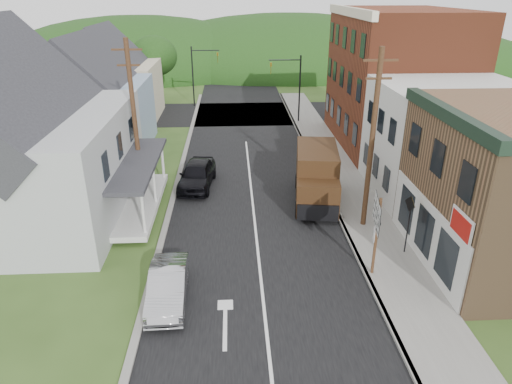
{
  "coord_description": "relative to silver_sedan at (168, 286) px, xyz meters",
  "views": [
    {
      "loc": [
        -1.07,
        -17.09,
        11.38
      ],
      "look_at": [
        0.02,
        3.26,
        2.2
      ],
      "focal_mm": 32.0,
      "sensor_mm": 36.0,
      "label": 1
    }
  ],
  "objects": [
    {
      "name": "utility_pole_right",
      "position": [
        9.33,
        5.66,
        3.98
      ],
      "size": [
        1.6,
        0.26,
        9.0
      ],
      "color": "#472D19",
      "rests_on": "ground"
    },
    {
      "name": "house_cream",
      "position": [
        -7.77,
        28.16,
        3.02
      ],
      "size": [
        7.14,
        8.16,
        7.28
      ],
      "color": "beige",
      "rests_on": "ground"
    },
    {
      "name": "house_gray",
      "position": [
        -8.27,
        8.16,
        3.56
      ],
      "size": [
        10.2,
        12.24,
        8.35
      ],
      "color": "#B0B4B6",
      "rests_on": "ground"
    },
    {
      "name": "tree_left_d",
      "position": [
        -5.27,
        34.16,
        4.21
      ],
      "size": [
        4.8,
        4.8,
        6.94
      ],
      "color": "#382616",
      "rests_on": "ground"
    },
    {
      "name": "traffic_signal_right",
      "position": [
        8.03,
        25.66,
        3.09
      ],
      "size": [
        2.87,
        0.2,
        6.0
      ],
      "color": "black",
      "rests_on": "ground"
    },
    {
      "name": "curb_left",
      "position": [
        -0.92,
        10.16,
        -0.61
      ],
      "size": [
        0.3,
        55.0,
        0.12
      ],
      "primitive_type": "cube",
      "color": "slate",
      "rests_on": "ground"
    },
    {
      "name": "storefront_red",
      "position": [
        15.03,
        19.16,
        4.33
      ],
      "size": [
        8.0,
        12.0,
        10.0
      ],
      "primitive_type": "cube",
      "color": "maroon",
      "rests_on": "ground"
    },
    {
      "name": "curb_right",
      "position": [
        8.28,
        10.16,
        -0.6
      ],
      "size": [
        0.2,
        55.0,
        0.15
      ],
      "primitive_type": "cube",
      "color": "slate",
      "rests_on": "ground"
    },
    {
      "name": "cross_road",
      "position": [
        3.73,
        29.16,
        -0.67
      ],
      "size": [
        60.0,
        9.0,
        0.02
      ],
      "primitive_type": "cube",
      "color": "black",
      "rests_on": "ground"
    },
    {
      "name": "traffic_signal_left",
      "position": [
        -0.57,
        32.66,
        3.09
      ],
      "size": [
        2.87,
        0.2,
        6.0
      ],
      "color": "black",
      "rests_on": "ground"
    },
    {
      "name": "sidewalk_right",
      "position": [
        9.63,
        10.16,
        -0.6
      ],
      "size": [
        2.8,
        55.0,
        0.15
      ],
      "primitive_type": "cube",
      "color": "slate",
      "rests_on": "ground"
    },
    {
      "name": "ground",
      "position": [
        3.73,
        2.16,
        -0.67
      ],
      "size": [
        120.0,
        120.0,
        0.0
      ],
      "primitive_type": "plane",
      "color": "#2D4719",
      "rests_on": "ground"
    },
    {
      "name": "utility_pole_left",
      "position": [
        -2.77,
        10.16,
        3.98
      ],
      "size": [
        1.6,
        0.26,
        9.0
      ],
      "color": "#472D19",
      "rests_on": "ground"
    },
    {
      "name": "road",
      "position": [
        3.73,
        12.16,
        -0.67
      ],
      "size": [
        9.0,
        90.0,
        0.02
      ],
      "primitive_type": "cube",
      "color": "black",
      "rests_on": "ground"
    },
    {
      "name": "forested_ridge",
      "position": [
        3.73,
        57.16,
        -0.67
      ],
      "size": [
        90.0,
        30.0,
        16.0
      ],
      "primitive_type": "ellipsoid",
      "color": "black",
      "rests_on": "ground"
    },
    {
      "name": "route_sign_cluster",
      "position": [
        8.48,
        1.28,
        1.76
      ],
      "size": [
        0.45,
        1.99,
        3.52
      ],
      "rotation": [
        0.0,
        0.0,
        -0.19
      ],
      "color": "#472D19",
      "rests_on": "sidewalk_right"
    },
    {
      "name": "delivery_van",
      "position": [
        7.35,
        8.72,
        0.91
      ],
      "size": [
        2.96,
        5.82,
        3.12
      ],
      "rotation": [
        0.0,
        0.0,
        -0.13
      ],
      "color": "black",
      "rests_on": "ground"
    },
    {
      "name": "warning_sign",
      "position": [
        10.49,
        2.86,
        1.31
      ],
      "size": [
        0.2,
        0.78,
        2.86
      ],
      "rotation": [
        0.0,
        0.0,
        0.21
      ],
      "color": "black",
      "rests_on": "sidewalk_right"
    },
    {
      "name": "storefront_white",
      "position": [
        15.03,
        9.66,
        2.58
      ],
      "size": [
        8.0,
        7.0,
        6.5
      ],
      "primitive_type": "cube",
      "color": "silver",
      "rests_on": "ground"
    },
    {
      "name": "house_blue",
      "position": [
        -7.27,
        19.16,
        3.02
      ],
      "size": [
        7.14,
        8.16,
        7.28
      ],
      "color": "#869BB7",
      "rests_on": "ground"
    },
    {
      "name": "silver_sedan",
      "position": [
        0.0,
        0.0,
        0.0
      ],
      "size": [
        1.54,
        4.12,
        1.34
      ],
      "primitive_type": "imported",
      "rotation": [
        0.0,
        0.0,
        0.03
      ],
      "color": "#AEAEB3",
      "rests_on": "ground"
    },
    {
      "name": "dark_sedan",
      "position": [
        0.41,
        11.32,
        0.14
      ],
      "size": [
        2.44,
        4.95,
        1.62
      ],
      "primitive_type": "imported",
      "rotation": [
        0.0,
        0.0,
        -0.11
      ],
      "color": "black",
      "rests_on": "ground"
    }
  ]
}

